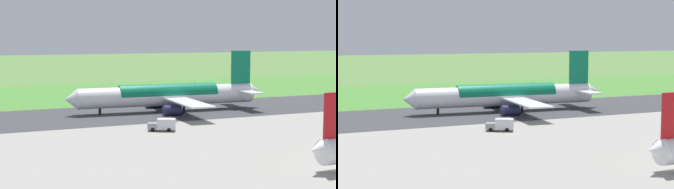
{
  "view_description": "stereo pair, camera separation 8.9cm",
  "coord_description": "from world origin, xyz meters",
  "views": [
    {
      "loc": [
        67.8,
        130.94,
        20.42
      ],
      "look_at": [
        12.33,
        0.0,
        4.5
      ],
      "focal_mm": 58.27,
      "sensor_mm": 36.0,
      "label": 1
    },
    {
      "loc": [
        67.72,
        130.98,
        20.42
      ],
      "look_at": [
        12.33,
        0.0,
        4.5
      ],
      "focal_mm": 58.27,
      "sensor_mm": 36.0,
      "label": 2
    }
  ],
  "objects": [
    {
      "name": "service_truck_baggage",
      "position": [
        24.69,
        26.52,
        1.4
      ],
      "size": [
        6.2,
        4.58,
        2.65
      ],
      "color": "gray",
      "rests_on": "ground"
    },
    {
      "name": "traffic_cone_orange",
      "position": [
        -15.09,
        -46.9,
        0.28
      ],
      "size": [
        0.4,
        0.4,
        0.55
      ],
      "primitive_type": "cone",
      "color": "orange",
      "rests_on": "ground"
    },
    {
      "name": "grass_verge_foreground",
      "position": [
        0.0,
        -46.46,
        0.02
      ],
      "size": [
        600.0,
        80.0,
        0.04
      ],
      "primitive_type": "cube",
      "color": "#478534",
      "rests_on": "ground"
    },
    {
      "name": "airliner_main",
      "position": [
        11.96,
        0.03,
        4.35
      ],
      "size": [
        54.14,
        44.3,
        15.88
      ],
      "color": "white",
      "rests_on": "ground"
    },
    {
      "name": "ground_plane",
      "position": [
        0.0,
        0.0,
        0.0
      ],
      "size": [
        800.0,
        800.0,
        0.0
      ],
      "primitive_type": "plane",
      "color": "#547F3D"
    },
    {
      "name": "runway_asphalt",
      "position": [
        0.0,
        0.0,
        0.03
      ],
      "size": [
        600.0,
        33.28,
        0.06
      ],
      "primitive_type": "cube",
      "color": "#38383D",
      "rests_on": "ground"
    },
    {
      "name": "no_stopping_sign",
      "position": [
        -18.9,
        -48.43,
        1.56
      ],
      "size": [
        0.6,
        0.1,
        2.63
      ],
      "color": "slate",
      "rests_on": "ground"
    }
  ]
}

